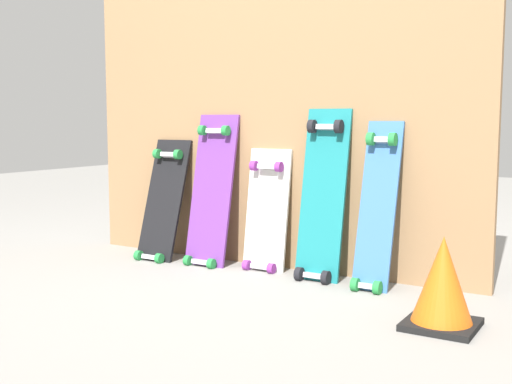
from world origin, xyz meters
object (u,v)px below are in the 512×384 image
skateboard_black (163,206)px  skateboard_white (266,216)px  skateboard_teal (322,201)px  traffic_cone (443,283)px  skateboard_purple (211,197)px  skateboard_blue (377,213)px

skateboard_black → skateboard_white: 0.62m
skateboard_teal → traffic_cone: size_ratio=2.58×
skateboard_teal → skateboard_purple: bearing=-179.2°
skateboard_black → skateboard_teal: size_ratio=0.82×
skateboard_teal → skateboard_blue: skateboard_teal is taller
skateboard_black → traffic_cone: size_ratio=2.13×
skateboard_purple → skateboard_teal: 0.63m
skateboard_black → skateboard_blue: skateboard_blue is taller
skateboard_black → skateboard_blue: (1.21, 0.01, 0.05)m
skateboard_purple → skateboard_teal: bearing=0.8°
skateboard_white → traffic_cone: bearing=-24.8°
skateboard_purple → skateboard_blue: skateboard_purple is taller
skateboard_purple → skateboard_white: (0.31, 0.04, -0.08)m
skateboard_black → skateboard_blue: 1.21m
skateboard_white → skateboard_blue: bearing=-4.8°
skateboard_black → skateboard_teal: (0.93, 0.03, 0.08)m
skateboard_teal → traffic_cone: (0.68, -0.43, -0.20)m
skateboard_purple → traffic_cone: size_ratio=2.52×
skateboard_black → skateboard_teal: bearing=2.1°
skateboard_purple → traffic_cone: (1.31, -0.43, -0.19)m
skateboard_teal → skateboard_blue: bearing=-4.6°
skateboard_white → skateboard_blue: size_ratio=0.83×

